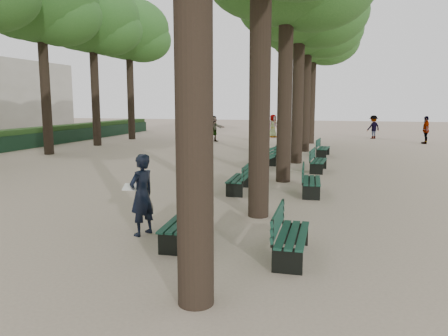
# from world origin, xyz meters

# --- Properties ---
(ground) EXTENTS (120.00, 120.00, 0.00)m
(ground) POSITION_xyz_m (0.00, 0.00, 0.00)
(ground) COLOR tan
(ground) RESTS_ON ground
(tree_central_4) EXTENTS (6.00, 6.00, 9.95)m
(tree_central_4) POSITION_xyz_m (1.50, 18.00, 7.65)
(tree_central_4) COLOR #33261C
(tree_central_4) RESTS_ON ground
(tree_central_5) EXTENTS (6.00, 6.00, 9.95)m
(tree_central_5) POSITION_xyz_m (1.50, 23.00, 7.65)
(tree_central_5) COLOR #33261C
(tree_central_5) RESTS_ON ground
(tree_far_3) EXTENTS (6.00, 6.00, 10.45)m
(tree_far_3) POSITION_xyz_m (-12.00, 13.00, 8.14)
(tree_far_3) COLOR #33261C
(tree_far_3) RESTS_ON ground
(tree_far_4) EXTENTS (6.00, 6.00, 10.45)m
(tree_far_4) POSITION_xyz_m (-12.00, 18.00, 8.14)
(tree_far_4) COLOR #33261C
(tree_far_4) RESTS_ON ground
(tree_far_5) EXTENTS (6.00, 6.00, 10.45)m
(tree_far_5) POSITION_xyz_m (-12.00, 23.00, 8.14)
(tree_far_5) COLOR #33261C
(tree_far_5) RESTS_ON ground
(bench_left_0) EXTENTS (0.70, 1.84, 0.92)m
(bench_left_0) POSITION_xyz_m (0.37, 0.55, 0.27)
(bench_left_0) COLOR black
(bench_left_0) RESTS_ON ground
(bench_left_1) EXTENTS (0.63, 1.82, 0.92)m
(bench_left_1) POSITION_xyz_m (0.37, 5.77, 0.27)
(bench_left_1) COLOR black
(bench_left_1) RESTS_ON ground
(bench_left_2) EXTENTS (0.81, 1.86, 0.92)m
(bench_left_2) POSITION_xyz_m (0.37, 10.86, 0.27)
(bench_left_2) COLOR black
(bench_left_2) RESTS_ON ground
(bench_left_3) EXTENTS (0.71, 1.84, 0.92)m
(bench_left_3) POSITION_xyz_m (0.37, 15.67, 0.27)
(bench_left_3) COLOR black
(bench_left_3) RESTS_ON ground
(bench_right_0) EXTENTS (0.59, 1.81, 0.92)m
(bench_right_0) POSITION_xyz_m (2.63, 0.21, 0.27)
(bench_right_0) COLOR black
(bench_right_0) RESTS_ON ground
(bench_right_1) EXTENTS (0.68, 1.83, 0.92)m
(bench_right_1) POSITION_xyz_m (2.63, 5.97, 0.27)
(bench_right_1) COLOR black
(bench_right_1) RESTS_ON ground
(bench_right_2) EXTENTS (0.68, 1.83, 0.92)m
(bench_right_2) POSITION_xyz_m (2.63, 10.67, 0.27)
(bench_right_2) COLOR black
(bench_right_2) RESTS_ON ground
(bench_right_3) EXTENTS (0.71, 1.84, 0.92)m
(bench_right_3) POSITION_xyz_m (2.63, 15.79, 0.27)
(bench_right_3) COLOR black
(bench_right_3) RESTS_ON ground
(man_with_map) EXTENTS (0.73, 0.79, 1.78)m
(man_with_map) POSITION_xyz_m (-0.66, 0.82, 0.89)
(man_with_map) COLOR black
(man_with_map) RESTS_ON ground
(pedestrian_e) EXTENTS (1.34, 1.63, 1.89)m
(pedestrian_e) POSITION_xyz_m (-5.34, 22.58, 0.94)
(pedestrian_e) COLOR #262628
(pedestrian_e) RESTS_ON ground
(pedestrian_a) EXTENTS (0.68, 0.96, 1.83)m
(pedestrian_a) POSITION_xyz_m (-6.43, 23.27, 0.91)
(pedestrian_a) COLOR #262628
(pedestrian_a) RESTS_ON ground
(pedestrian_b) EXTENTS (1.14, 1.01, 1.81)m
(pedestrian_b) POSITION_xyz_m (5.98, 28.22, 0.90)
(pedestrian_b) COLOR #262628
(pedestrian_b) RESTS_ON ground
(pedestrian_c) EXTENTS (0.41, 1.12, 1.90)m
(pedestrian_c) POSITION_xyz_m (9.13, 24.71, 0.95)
(pedestrian_c) COLOR #262628
(pedestrian_c) RESTS_ON ground
(pedestrian_d) EXTENTS (0.83, 0.94, 1.84)m
(pedestrian_d) POSITION_xyz_m (-1.76, 27.46, 0.92)
(pedestrian_d) COLOR #262628
(pedestrian_d) RESTS_ON ground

